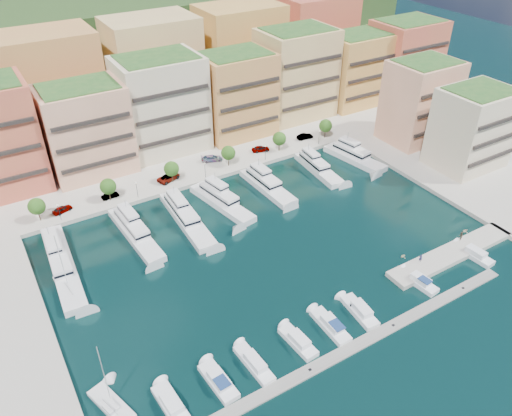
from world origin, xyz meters
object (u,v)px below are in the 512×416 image
object	(u,v)px
yacht_4	(266,184)
car_5	(305,136)
car_3	(212,158)
sailboat_0	(112,406)
tree_0	(37,206)
tree_5	(326,126)
yacht_2	(185,216)
cruiser_7	(419,282)
lamppost_0	(59,210)
yacht_6	(353,156)
car_0	(62,209)
tree_4	(279,139)
tree_1	(108,186)
lamppost_2	(205,168)
yacht_5	(317,167)
cruiser_0	(171,405)
cruiser_3	(298,342)
cruiser_1	(219,382)
sailboat_2	(69,289)
tender_3	(465,230)
car_1	(110,196)
cruiser_2	(254,364)
person_0	(421,258)
yacht_0	(61,261)
lamppost_4	(319,135)
cruiser_4	(331,326)
car_2	(169,177)
yacht_3	(220,200)
tender_1	(403,256)
lamppost_3	(265,150)
lamppost_1	(137,187)
person_1	(461,236)
tree_3	(228,153)
tree_2	(171,169)
car_4	(261,149)

from	to	relation	value
yacht_4	car_5	bearing A→B (deg)	34.07
car_3	sailboat_0	bearing A→B (deg)	159.31
tree_0	tree_5	size ratio (longest dim) A/B	1.00
yacht_2	car_5	world-z (taller)	yacht_2
cruiser_7	lamppost_0	bearing A→B (deg)	133.99
yacht_6	car_0	xyz separation A→B (m)	(-74.48, 13.87, 0.56)
tree_4	tree_1	bearing A→B (deg)	180.00
lamppost_2	yacht_5	xyz separation A→B (m)	(27.45, -10.60, -2.62)
lamppost_2	tree_5	bearing A→B (deg)	3.29
lamppost_0	cruiser_0	xyz separation A→B (m)	(2.61, -55.79, -3.28)
car_5	cruiser_3	bearing A→B (deg)	148.49
yacht_6	cruiser_1	distance (m)	79.11
sailboat_2	tender_3	distance (m)	83.49
yacht_5	sailboat_2	xyz separation A→B (m)	(-67.55, -12.17, -0.90)
cruiser_3	car_1	bearing A→B (deg)	102.71
cruiser_2	person_0	size ratio (longest dim) A/B	5.17
tree_4	yacht_0	xyz separation A→B (m)	(-63.57, -17.13, -3.53)
car_5	sailboat_2	bearing A→B (deg)	115.32
lamppost_4	cruiser_4	size ratio (longest dim) A/B	0.47
lamppost_4	car_2	distance (m)	44.68
yacht_3	tender_1	world-z (taller)	yacht_3
tree_0	lamppost_3	xyz separation A→B (m)	(58.00, -2.30, -0.92)
yacht_4	tender_1	distance (m)	38.61
person_0	yacht_3	bearing A→B (deg)	-10.47
lamppost_1	cruiser_3	bearing A→B (deg)	-82.30
tree_5	yacht_5	xyz separation A→B (m)	(-12.55, -12.90, -3.53)
tree_4	car_5	xyz separation A→B (m)	(10.51, 2.33, -2.95)
cruiser_1	sailboat_0	xyz separation A→B (m)	(-15.45, 4.70, -0.26)
lamppost_2	sailboat_0	bearing A→B (deg)	-128.71
tree_0	person_1	xyz separation A→B (m)	(74.63, -53.56, -2.76)
person_0	sailboat_0	bearing A→B (deg)	48.11
yacht_2	cruiser_1	size ratio (longest dim) A/B	2.87
yacht_4	tender_1	xyz separation A→B (m)	(9.83, -37.33, -0.74)
sailboat_2	car_1	world-z (taller)	sailboat_2
lamppost_0	yacht_5	xyz separation A→B (m)	(63.45, -10.60, -2.62)
tree_1	tree_3	bearing A→B (deg)	0.00
yacht_6	tender_3	distance (m)	38.39
yacht_5	car_0	world-z (taller)	yacht_5
sailboat_2	car_2	world-z (taller)	sailboat_2
tree_5	lamppost_3	world-z (taller)	tree_5
cruiser_2	sailboat_2	bearing A→B (deg)	122.46
tree_2	yacht_0	distance (m)	36.10
tree_3	sailboat_2	xyz separation A→B (m)	(-48.10, -25.07, -4.43)
cruiser_2	car_0	distance (m)	60.97
tree_2	cruiser_1	distance (m)	60.83
tree_4	car_3	xyz separation A→B (m)	(-18.66, 4.48, -2.91)
tree_4	yacht_2	distance (m)	39.08
car_0	car_1	bearing A→B (deg)	-107.03
cruiser_4	car_4	size ratio (longest dim) A/B	1.82
lamppost_0	yacht_3	world-z (taller)	yacht_3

